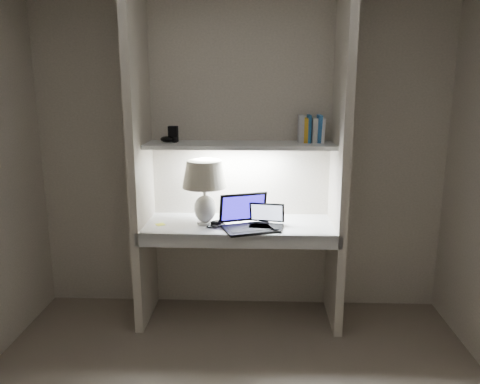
{
  "coord_description": "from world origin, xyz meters",
  "views": [
    {
      "loc": [
        0.14,
        -2.15,
        1.8
      ],
      "look_at": [
        0.01,
        1.05,
        1.05
      ],
      "focal_mm": 35.0,
      "sensor_mm": 36.0,
      "label": 1
    }
  ],
  "objects_px": {
    "table_lamp": "(204,182)",
    "book_row": "(311,129)",
    "laptop_main": "(247,221)",
    "laptop_netbook": "(265,222)",
    "speaker": "(239,207)"
  },
  "relations": [
    {
      "from": "table_lamp",
      "to": "laptop_main",
      "type": "distance_m",
      "value": 0.42
    },
    {
      "from": "table_lamp",
      "to": "laptop_main",
      "type": "bearing_deg",
      "value": -13.71
    },
    {
      "from": "laptop_netbook",
      "to": "table_lamp",
      "type": "bearing_deg",
      "value": -177.88
    },
    {
      "from": "book_row",
      "to": "table_lamp",
      "type": "bearing_deg",
      "value": -166.24
    },
    {
      "from": "laptop_main",
      "to": "speaker",
      "type": "relative_size",
      "value": 3.26
    },
    {
      "from": "table_lamp",
      "to": "laptop_netbook",
      "type": "relative_size",
      "value": 1.65
    },
    {
      "from": "table_lamp",
      "to": "book_row",
      "type": "distance_m",
      "value": 0.89
    },
    {
      "from": "laptop_netbook",
      "to": "speaker",
      "type": "bearing_deg",
      "value": 132.59
    },
    {
      "from": "laptop_netbook",
      "to": "speaker",
      "type": "relative_size",
      "value": 2.13
    },
    {
      "from": "laptop_netbook",
      "to": "book_row",
      "type": "xyz_separation_m",
      "value": [
        0.34,
        0.25,
        0.65
      ]
    },
    {
      "from": "table_lamp",
      "to": "speaker",
      "type": "relative_size",
      "value": 3.51
    },
    {
      "from": "table_lamp",
      "to": "laptop_main",
      "type": "xyz_separation_m",
      "value": [
        0.32,
        -0.08,
        -0.27
      ]
    },
    {
      "from": "table_lamp",
      "to": "laptop_main",
      "type": "relative_size",
      "value": 1.08
    },
    {
      "from": "table_lamp",
      "to": "laptop_netbook",
      "type": "height_order",
      "value": "table_lamp"
    },
    {
      "from": "laptop_main",
      "to": "book_row",
      "type": "bearing_deg",
      "value": 9.53
    }
  ]
}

